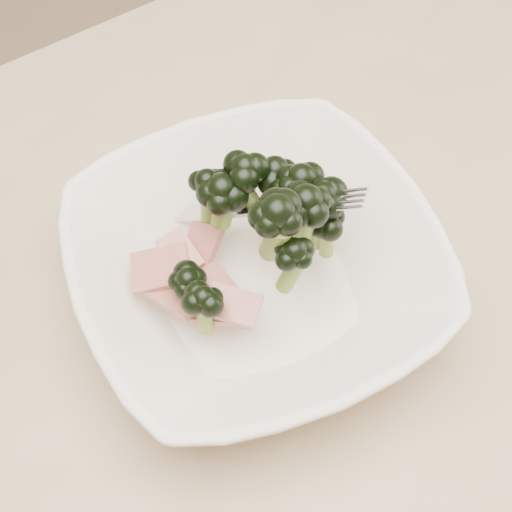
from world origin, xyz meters
name	(u,v)px	position (x,y,z in m)	size (l,w,h in m)	color
dining_table	(214,421)	(0.00, 0.00, 0.65)	(1.20, 0.80, 0.75)	tan
broccoli_dish	(257,261)	(0.07, 0.04, 0.79)	(0.32, 0.32, 0.13)	beige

